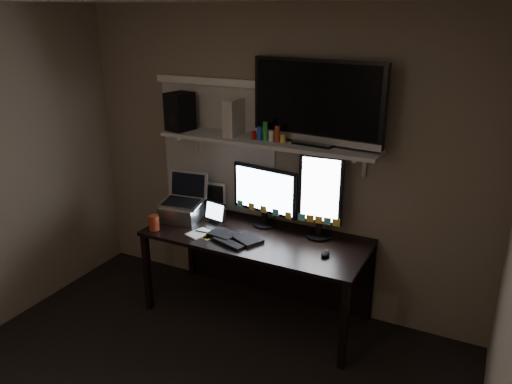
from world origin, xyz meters
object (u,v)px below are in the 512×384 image
Objects in this scene: keyboard at (235,237)px; laptop at (181,199)px; desk at (262,249)px; tablet at (216,212)px; monitor_landscape at (265,196)px; monitor_portrait at (320,196)px; cup at (154,223)px; mouse at (325,254)px; game_console at (234,117)px; speaker at (180,112)px; tv at (317,103)px.

keyboard is 0.63m from laptop.
keyboard reaches higher than desk.
monitor_landscape is at bearing 27.72° from tablet.
desk is 0.82m from laptop.
tablet is (-0.30, 0.21, 0.08)m from keyboard.
monitor_portrait is 1.56× the size of keyboard.
tablet is 0.52m from cup.
mouse is 1.43m from cup.
game_console is at bearing 135.73° from keyboard.
tablet is (-1.04, 0.18, 0.08)m from mouse.
cup is 0.96m from speaker.
tv is at bearing 10.56° from monitor_landscape.
desk is 4.52× the size of laptop.
tablet is 1.75× the size of cup.
laptop is (-0.69, -0.21, -0.06)m from monitor_landscape.
monitor_landscape reaches higher than cup.
monitor_landscape is 2.04× the size of game_console.
cup is at bearing -126.45° from tablet.
monitor_landscape is 1.01m from speaker.
laptop reaches higher than keyboard.
tablet reaches higher than mouse.
game_console reaches higher than desk.
monitor_landscape reaches higher than keyboard.
tablet is 0.68× the size of speaker.
monitor_landscape is 1.51× the size of laptop.
game_console is at bearing 56.51° from tablet.
monitor_portrait is (0.46, 0.08, 0.53)m from desk.
game_console reaches higher than laptop.
laptop is (-1.33, 0.09, 0.18)m from mouse.
game_console is (0.12, 0.13, 0.80)m from tablet.
mouse is 0.80× the size of cup.
laptop is (-1.17, -0.20, -0.15)m from monitor_portrait.
speaker reaches higher than cup.
mouse is 1.70m from speaker.
desk is at bearing 159.98° from mouse.
tv reaches higher than monitor_portrait.
tv is 1.20m from speaker.
mouse is 0.25× the size of laptop.
cup is at bearing -140.45° from monitor_landscape.
cup is at bearing -154.14° from desk.
tablet reaches higher than cup.
desk is 18.25× the size of mouse.
cup is (-0.80, -0.39, 0.24)m from desk.
game_console is at bearing 162.76° from desk.
keyboard is at bearing -139.30° from tv.
keyboard is (-0.58, -0.32, -0.34)m from monitor_portrait.
mouse is at bearing -65.75° from monitor_portrait.
keyboard is at bearing 12.36° from cup.
desk is 0.33m from keyboard.
game_console reaches higher than cup.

